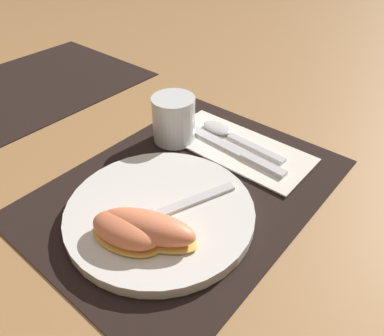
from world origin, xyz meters
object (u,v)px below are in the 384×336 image
at_px(juice_glass, 174,122).
at_px(knife, 236,151).
at_px(citrus_wedge_1, 148,228).
at_px(plate, 160,212).
at_px(fork, 162,213).
at_px(spoon, 227,133).
at_px(citrus_wedge_0, 126,231).

relative_size(juice_glass, knife, 0.40).
bearing_deg(citrus_wedge_1, juice_glass, 34.73).
relative_size(plate, knife, 1.27).
distance_m(plate, fork, 0.02).
relative_size(knife, spoon, 1.17).
height_order(citrus_wedge_0, citrus_wedge_1, citrus_wedge_1).
bearing_deg(citrus_wedge_1, spoon, 15.05).
bearing_deg(citrus_wedge_0, plate, 6.09).
distance_m(juice_glass, knife, 0.12).
height_order(knife, citrus_wedge_0, citrus_wedge_0).
distance_m(juice_glass, fork, 0.21).
xyz_separation_m(spoon, citrus_wedge_0, (-0.29, -0.05, 0.02)).
xyz_separation_m(plate, fork, (-0.01, -0.01, 0.01)).
height_order(juice_glass, citrus_wedge_0, juice_glass).
height_order(plate, knife, plate).
xyz_separation_m(plate, spoon, (0.22, 0.05, -0.00)).
bearing_deg(citrus_wedge_0, citrus_wedge_1, -43.19).
relative_size(spoon, citrus_wedge_0, 1.63).
relative_size(knife, citrus_wedge_1, 1.48).
xyz_separation_m(juice_glass, fork, (-0.16, -0.13, -0.02)).
bearing_deg(citrus_wedge_0, juice_glass, 28.86).
bearing_deg(fork, citrus_wedge_1, -159.56).
relative_size(plate, citrus_wedge_1, 1.88).
bearing_deg(fork, juice_glass, 37.62).
bearing_deg(spoon, knife, -127.70).
distance_m(plate, juice_glass, 0.20).
distance_m(juice_glass, citrus_wedge_0, 0.25).
bearing_deg(citrus_wedge_1, citrus_wedge_0, 136.81).
xyz_separation_m(juice_glass, citrus_wedge_0, (-0.22, -0.12, -0.01)).
height_order(plate, citrus_wedge_1, citrus_wedge_1).
bearing_deg(knife, citrus_wedge_1, -172.81).
xyz_separation_m(knife, citrus_wedge_1, (-0.24, -0.03, 0.03)).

